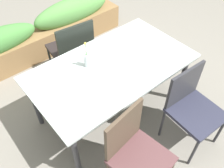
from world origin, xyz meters
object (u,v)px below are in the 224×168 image
(dining_table, at_px, (112,70))
(planter_box, at_px, (38,36))
(chair_near_right, at_px, (192,105))
(flower_vase, at_px, (87,59))
(chair_far_side, at_px, (72,48))
(chair_near_left, at_px, (135,150))

(dining_table, bearing_deg, planter_box, 94.24)
(chair_near_right, bearing_deg, planter_box, -74.51)
(planter_box, bearing_deg, flower_vase, -93.22)
(dining_table, xyz_separation_m, planter_box, (-0.12, 1.58, -0.36))
(chair_far_side, bearing_deg, chair_near_right, -68.73)
(chair_near_left, height_order, planter_box, chair_near_left)
(planter_box, bearing_deg, dining_table, -85.76)
(chair_near_right, bearing_deg, chair_far_side, -72.12)
(dining_table, bearing_deg, flower_vase, 140.18)
(chair_near_left, distance_m, planter_box, 2.39)
(dining_table, relative_size, chair_near_right, 1.92)
(chair_far_side, bearing_deg, dining_table, -82.46)
(chair_near_right, distance_m, flower_vase, 1.16)
(chair_far_side, relative_size, chair_near_left, 0.99)
(planter_box, bearing_deg, chair_near_right, -77.82)
(chair_far_side, height_order, flower_vase, flower_vase)
(dining_table, distance_m, chair_far_side, 0.79)
(chair_far_side, height_order, chair_near_left, chair_near_left)
(chair_near_left, bearing_deg, chair_near_right, 172.37)
(chair_near_left, distance_m, chair_near_right, 0.79)
(chair_far_side, xyz_separation_m, chair_near_right, (0.40, -1.56, 0.00))
(dining_table, height_order, chair_far_side, chair_far_side)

